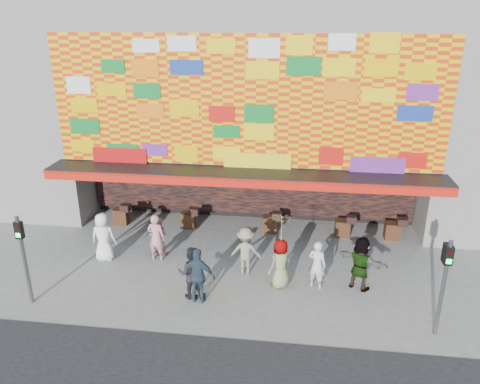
{
  "coord_description": "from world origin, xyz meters",
  "views": [
    {
      "loc": [
        2.03,
        -13.27,
        8.68
      ],
      "look_at": [
        0.07,
        2.0,
        2.75
      ],
      "focal_mm": 35.0,
      "sensor_mm": 36.0,
      "label": 1
    }
  ],
  "objects_px": {
    "ped_h": "(317,265)",
    "parasol": "(282,229)",
    "ped_e": "(198,276)",
    "ped_f": "(361,263)",
    "ped_d": "(245,251)",
    "signal_right": "(445,278)",
    "ped_a": "(103,237)",
    "ped_c": "(191,273)",
    "ped_i": "(159,236)",
    "ped_b": "(156,237)",
    "ped_g": "(280,264)",
    "signal_left": "(23,250)"
  },
  "relations": [
    {
      "from": "ped_b",
      "to": "ped_f",
      "type": "xyz_separation_m",
      "value": [
        7.28,
        -1.04,
        0.03
      ]
    },
    {
      "from": "signal_left",
      "to": "ped_d",
      "type": "height_order",
      "value": "signal_left"
    },
    {
      "from": "ped_e",
      "to": "ped_h",
      "type": "bearing_deg",
      "value": -152.22
    },
    {
      "from": "ped_f",
      "to": "parasol",
      "type": "bearing_deg",
      "value": 36.03
    },
    {
      "from": "ped_f",
      "to": "ped_c",
      "type": "bearing_deg",
      "value": 43.59
    },
    {
      "from": "ped_b",
      "to": "ped_i",
      "type": "bearing_deg",
      "value": -78.9
    },
    {
      "from": "ped_d",
      "to": "ped_h",
      "type": "height_order",
      "value": "ped_d"
    },
    {
      "from": "ped_c",
      "to": "ped_d",
      "type": "bearing_deg",
      "value": -139.87
    },
    {
      "from": "ped_a",
      "to": "parasol",
      "type": "distance_m",
      "value": 6.76
    },
    {
      "from": "ped_c",
      "to": "ped_i",
      "type": "height_order",
      "value": "ped_c"
    },
    {
      "from": "ped_f",
      "to": "ped_i",
      "type": "distance_m",
      "value": 7.47
    },
    {
      "from": "ped_c",
      "to": "parasol",
      "type": "bearing_deg",
      "value": -168.57
    },
    {
      "from": "ped_h",
      "to": "parasol",
      "type": "bearing_deg",
      "value": 29.45
    },
    {
      "from": "ped_f",
      "to": "ped_g",
      "type": "xyz_separation_m",
      "value": [
        -2.63,
        -0.23,
        -0.07
      ]
    },
    {
      "from": "signal_left",
      "to": "ped_i",
      "type": "distance_m",
      "value": 4.93
    },
    {
      "from": "ped_b",
      "to": "ped_h",
      "type": "height_order",
      "value": "ped_b"
    },
    {
      "from": "ped_h",
      "to": "ped_f",
      "type": "bearing_deg",
      "value": -151.71
    },
    {
      "from": "ped_e",
      "to": "ped_h",
      "type": "xyz_separation_m",
      "value": [
        3.73,
        1.35,
        -0.09
      ]
    },
    {
      "from": "ped_g",
      "to": "ped_h",
      "type": "bearing_deg",
      "value": 143.32
    },
    {
      "from": "ped_b",
      "to": "ped_d",
      "type": "distance_m",
      "value": 3.43
    },
    {
      "from": "signal_right",
      "to": "ped_a",
      "type": "bearing_deg",
      "value": 165.19
    },
    {
      "from": "ped_i",
      "to": "signal_right",
      "type": "bearing_deg",
      "value": 157.01
    },
    {
      "from": "ped_i",
      "to": "ped_f",
      "type": "bearing_deg",
      "value": 167.14
    },
    {
      "from": "ped_e",
      "to": "ped_h",
      "type": "height_order",
      "value": "ped_e"
    },
    {
      "from": "ped_b",
      "to": "ped_g",
      "type": "xyz_separation_m",
      "value": [
        4.65,
        -1.27,
        -0.04
      ]
    },
    {
      "from": "ped_g",
      "to": "ped_h",
      "type": "xyz_separation_m",
      "value": [
        1.21,
        0.12,
        -0.02
      ]
    },
    {
      "from": "ped_a",
      "to": "ped_e",
      "type": "xyz_separation_m",
      "value": [
        4.05,
        -2.23,
        0.01
      ]
    },
    {
      "from": "parasol",
      "to": "ped_d",
      "type": "bearing_deg",
      "value": 149.75
    },
    {
      "from": "ped_e",
      "to": "ped_f",
      "type": "xyz_separation_m",
      "value": [
        5.15,
        1.46,
        0.0
      ]
    },
    {
      "from": "ped_h",
      "to": "ped_g",
      "type": "bearing_deg",
      "value": 29.45
    },
    {
      "from": "signal_left",
      "to": "ped_a",
      "type": "bearing_deg",
      "value": 66.97
    },
    {
      "from": "ped_d",
      "to": "ped_f",
      "type": "xyz_separation_m",
      "value": [
        3.89,
        -0.5,
        0.07
      ]
    },
    {
      "from": "ped_d",
      "to": "ped_e",
      "type": "relative_size",
      "value": 0.92
    },
    {
      "from": "ped_g",
      "to": "ped_h",
      "type": "distance_m",
      "value": 1.21
    },
    {
      "from": "ped_c",
      "to": "ped_i",
      "type": "xyz_separation_m",
      "value": [
        -1.88,
        2.68,
        -0.14
      ]
    },
    {
      "from": "ped_c",
      "to": "signal_right",
      "type": "bearing_deg",
      "value": 164.71
    },
    {
      "from": "ped_a",
      "to": "ped_h",
      "type": "distance_m",
      "value": 7.83
    },
    {
      "from": "signal_right",
      "to": "parasol",
      "type": "bearing_deg",
      "value": 156.98
    },
    {
      "from": "ped_h",
      "to": "ped_a",
      "type": "bearing_deg",
      "value": 17.33
    },
    {
      "from": "ped_b",
      "to": "ped_a",
      "type": "bearing_deg",
      "value": 13.77
    },
    {
      "from": "ped_c",
      "to": "ped_f",
      "type": "distance_m",
      "value": 5.57
    },
    {
      "from": "ped_a",
      "to": "ped_b",
      "type": "height_order",
      "value": "ped_a"
    },
    {
      "from": "ped_f",
      "to": "ped_h",
      "type": "height_order",
      "value": "ped_f"
    },
    {
      "from": "ped_c",
      "to": "ped_h",
      "type": "distance_m",
      "value": 4.16
    },
    {
      "from": "ped_c",
      "to": "ped_h",
      "type": "xyz_separation_m",
      "value": [
        4.01,
        1.1,
        -0.04
      ]
    },
    {
      "from": "ped_e",
      "to": "ped_i",
      "type": "xyz_separation_m",
      "value": [
        -2.17,
        2.92,
        -0.19
      ]
    },
    {
      "from": "signal_right",
      "to": "ped_c",
      "type": "height_order",
      "value": "signal_right"
    },
    {
      "from": "ped_a",
      "to": "ped_c",
      "type": "height_order",
      "value": "ped_a"
    },
    {
      "from": "ped_d",
      "to": "ped_i",
      "type": "distance_m",
      "value": 3.56
    },
    {
      "from": "ped_b",
      "to": "ped_f",
      "type": "bearing_deg",
      "value": 177.87
    }
  ]
}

